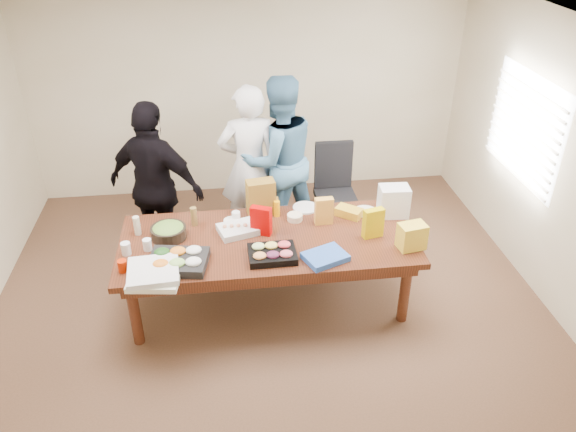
{
  "coord_description": "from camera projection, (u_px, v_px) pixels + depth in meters",
  "views": [
    {
      "loc": [
        -0.37,
        -4.48,
        3.68
      ],
      "look_at": [
        0.21,
        0.1,
        0.92
      ],
      "focal_mm": 35.13,
      "sensor_mm": 36.0,
      "label": 1
    }
  ],
  "objects": [
    {
      "name": "wall_back",
      "position": [
        248.0,
        93.0,
        7.18
      ],
      "size": [
        5.5,
        0.04,
        2.7
      ],
      "primitive_type": "cube",
      "color": "beige",
      "rests_on": "floor"
    },
    {
      "name": "bread_loaf",
      "position": [
        263.0,
        206.0,
        5.76
      ],
      "size": [
        0.32,
        0.15,
        0.13
      ],
      "primitive_type": "cube",
      "rotation": [
        0.0,
        0.0,
        -0.05
      ],
      "color": "#A36E24",
      "rests_on": "conference_table"
    },
    {
      "name": "floor",
      "position": [
        269.0,
        301.0,
        5.74
      ],
      "size": [
        5.5,
        5.0,
        0.02
      ],
      "primitive_type": "cube",
      "color": "#47301E",
      "rests_on": "ground"
    },
    {
      "name": "dip_bowl_b",
      "position": [
        232.0,
        223.0,
        5.54
      ],
      "size": [
        0.19,
        0.19,
        0.06
      ],
      "primitive_type": "cylinder",
      "rotation": [
        0.0,
        0.0,
        0.23
      ],
      "color": "white",
      "rests_on": "conference_table"
    },
    {
      "name": "pizza_box_upper",
      "position": [
        153.0,
        271.0,
        4.78
      ],
      "size": [
        0.46,
        0.46,
        0.05
      ],
      "primitive_type": "cube",
      "rotation": [
        0.0,
        0.0,
        0.07
      ],
      "color": "silver",
      "rests_on": "pizza_box_lower"
    },
    {
      "name": "ranch_bottle",
      "position": [
        137.0,
        226.0,
        5.37
      ],
      "size": [
        0.07,
        0.07,
        0.19
      ],
      "primitive_type": "cylinder",
      "rotation": [
        0.0,
        0.0,
        0.18
      ],
      "color": "beige",
      "rests_on": "conference_table"
    },
    {
      "name": "chip_bag_yellow",
      "position": [
        373.0,
        223.0,
        5.31
      ],
      "size": [
        0.21,
        0.12,
        0.29
      ],
      "primitive_type": "cube",
      "rotation": [
        0.0,
        0.0,
        0.24
      ],
      "color": "#D9BB05",
      "rests_on": "conference_table"
    },
    {
      "name": "chip_bag_blue",
      "position": [
        325.0,
        257.0,
        5.04
      ],
      "size": [
        0.45,
        0.4,
        0.06
      ],
      "primitive_type": "cube",
      "rotation": [
        0.0,
        0.0,
        0.39
      ],
      "color": "blue",
      "rests_on": "conference_table"
    },
    {
      "name": "grocery_bag_yellow",
      "position": [
        412.0,
        236.0,
        5.16
      ],
      "size": [
        0.27,
        0.21,
        0.24
      ],
      "primitive_type": "cube",
      "rotation": [
        0.0,
        0.0,
        0.18
      ],
      "color": "yellow",
      "rests_on": "conference_table"
    },
    {
      "name": "wall_right",
      "position": [
        555.0,
        166.0,
        5.34
      ],
      "size": [
        0.04,
        5.0,
        2.7
      ],
      "primitive_type": "cube",
      "color": "beige",
      "rests_on": "floor"
    },
    {
      "name": "ceiling",
      "position": [
        263.0,
        26.0,
        4.35
      ],
      "size": [
        5.5,
        5.0,
        0.02
      ],
      "primitive_type": "cube",
      "color": "white",
      "rests_on": "wall_back"
    },
    {
      "name": "grocery_bag_white",
      "position": [
        394.0,
        201.0,
        5.65
      ],
      "size": [
        0.31,
        0.23,
        0.31
      ],
      "primitive_type": "cube",
      "rotation": [
        0.0,
        0.0,
        -0.06
      ],
      "color": "white",
      "rests_on": "conference_table"
    },
    {
      "name": "salad_bowl",
      "position": [
        169.0,
        232.0,
        5.34
      ],
      "size": [
        0.39,
        0.39,
        0.11
      ],
      "primitive_type": "cylinder",
      "rotation": [
        0.0,
        0.0,
        -0.16
      ],
      "color": "black",
      "rests_on": "conference_table"
    },
    {
      "name": "window_panel",
      "position": [
        525.0,
        127.0,
        5.77
      ],
      "size": [
        0.03,
        1.4,
        1.1
      ],
      "primitive_type": "cube",
      "color": "white",
      "rests_on": "wall_right"
    },
    {
      "name": "chip_bag_red",
      "position": [
        261.0,
        221.0,
        5.36
      ],
      "size": [
        0.21,
        0.15,
        0.29
      ],
      "primitive_type": "cube",
      "rotation": [
        0.0,
        0.0,
        -0.42
      ],
      "color": "#AF0100",
      "rests_on": "conference_table"
    },
    {
      "name": "kraft_bag",
      "position": [
        261.0,
        197.0,
        5.67
      ],
      "size": [
        0.3,
        0.2,
        0.37
      ],
      "primitive_type": "cube",
      "rotation": [
        0.0,
        0.0,
        0.13
      ],
      "color": "brown",
      "rests_on": "conference_table"
    },
    {
      "name": "person_center",
      "position": [
        249.0,
        166.0,
        6.28
      ],
      "size": [
        0.7,
        0.48,
        1.87
      ],
      "primitive_type": "imported",
      "rotation": [
        0.0,
        0.0,
        3.19
      ],
      "color": "silver",
      "rests_on": "floor"
    },
    {
      "name": "person_left",
      "position": [
        156.0,
        187.0,
        5.87
      ],
      "size": [
        1.17,
        0.91,
        1.85
      ],
      "primitive_type": "imported",
      "rotation": [
        0.0,
        0.0,
        2.66
      ],
      "color": "black",
      "rests_on": "floor"
    },
    {
      "name": "clear_cup_a",
      "position": [
        126.0,
        249.0,
        5.1
      ],
      "size": [
        0.1,
        0.1,
        0.12
      ],
      "primitive_type": "cylinder",
      "rotation": [
        0.0,
        0.0,
        -0.15
      ],
      "color": "white",
      "rests_on": "conference_table"
    },
    {
      "name": "office_chair",
      "position": [
        336.0,
        195.0,
        6.56
      ],
      "size": [
        0.54,
        0.54,
        1.05
      ],
      "primitive_type": "cube",
      "rotation": [
        0.0,
        0.0,
        0.0
      ],
      "color": "black",
      "rests_on": "floor"
    },
    {
      "name": "banana_bunch",
      "position": [
        349.0,
        212.0,
        5.69
      ],
      "size": [
        0.3,
        0.28,
        0.09
      ],
      "primitive_type": "cube",
      "rotation": [
        0.0,
        0.0,
        -0.66
      ],
      "color": "gold",
      "rests_on": "conference_table"
    },
    {
      "name": "mustard_bottle",
      "position": [
        277.0,
        209.0,
        5.67
      ],
      "size": [
        0.07,
        0.07,
        0.17
      ],
      "primitive_type": "cylinder",
      "rotation": [
        0.0,
        0.0,
        -0.15
      ],
      "color": "#EC9600",
      "rests_on": "conference_table"
    },
    {
      "name": "wall_front",
      "position": [
        311.0,
        403.0,
        2.92
      ],
      "size": [
        5.5,
        0.04,
        2.7
      ],
      "primitive_type": "cube",
      "color": "beige",
      "rests_on": "floor"
    },
    {
      "name": "sheet_cake",
      "position": [
        239.0,
        229.0,
        5.43
      ],
      "size": [
        0.44,
        0.37,
        0.07
      ],
      "primitive_type": "cube",
      "rotation": [
        0.0,
        0.0,
        0.29
      ],
      "color": "silver",
      "rests_on": "conference_table"
    },
    {
      "name": "mayo_jar",
      "position": [
        236.0,
        217.0,
        5.56
      ],
      "size": [
        0.1,
        0.1,
        0.13
      ],
      "primitive_type": "cylinder",
      "rotation": [
        0.0,
        0.0,
        0.23
      ],
      "color": "white",
      "rests_on": "conference_table"
    },
    {
      "name": "dip_bowl_a",
      "position": [
        295.0,
        217.0,
        5.63
      ],
      "size": [
        0.16,
        0.16,
        0.06
      ],
      "primitive_type": "cylinder",
      "rotation": [
        0.0,
        0.0,
        0.02
      ],
      "color": "beige",
      "rests_on": "conference_table"
    },
    {
      "name": "fruit_tray",
      "position": [
        272.0,
        254.0,
        5.07
      ],
      "size": [
        0.43,
        0.34,
        0.07
      ],
      "primitive_type": "cube",
      "rotation": [
        0.0,
        0.0,
        0.02
      ],
      "color": "black",
      "rests_on": "conference_table"
    },
    {
      "name": "person_right",
      "position": [
        279.0,
        159.0,
        6.35
      ],
      "size": [
        1.12,
        0.99,
        1.94
      ],
      "primitive_type": "imported",
      "rotation": [
        0.0,
        0.0,
        3.45
      ],
      "color": "teal",
      "rests_on": "floor"
    },
    {
      "name": "pizza_box_lower",
      "position": [
        155.0,
        276.0,
        4.8
      ],
      "size": [
        0.48,
        0.48,
        0.05
      ],
      "primitive_type": "cube",
      "rotation": [
        0.0,
        0.0,
        -0.13
      ],
      "color": "#E9EACB",
      "rests_on": "conference_table"
    },
    {
      "name": "plate_b",
      "position": [
        305.0,
        208.0,
        5.84
      ],
      "size": [
        0.28,
        0.28,
        0.02
      ],
      "primitive_type": "cylinder",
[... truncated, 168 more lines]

